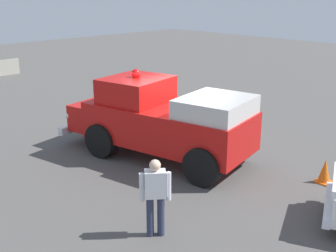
{
  "coord_description": "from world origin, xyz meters",
  "views": [
    {
      "loc": [
        8.83,
        8.47,
        4.86
      ],
      "look_at": [
        0.52,
        -0.01,
        1.03
      ],
      "focal_mm": 45.72,
      "sensor_mm": 36.0,
      "label": 1
    }
  ],
  "objects_px": {
    "spectator_standing": "(155,193)",
    "traffic_cone": "(325,171)",
    "lawn_chair_spare": "(223,111)",
    "vintage_fire_truck": "(161,119)"
  },
  "relations": [
    {
      "from": "vintage_fire_truck",
      "to": "lawn_chair_spare",
      "type": "xyz_separation_m",
      "value": [
        -3.67,
        -0.6,
        -0.61
      ]
    },
    {
      "from": "lawn_chair_spare",
      "to": "traffic_cone",
      "type": "bearing_deg",
      "value": 69.22
    },
    {
      "from": "vintage_fire_truck",
      "to": "traffic_cone",
      "type": "bearing_deg",
      "value": 113.12
    },
    {
      "from": "vintage_fire_truck",
      "to": "lawn_chair_spare",
      "type": "distance_m",
      "value": 3.76
    },
    {
      "from": "spectator_standing",
      "to": "traffic_cone",
      "type": "xyz_separation_m",
      "value": [
        -4.87,
        1.24,
        -0.66
      ]
    },
    {
      "from": "vintage_fire_truck",
      "to": "lawn_chair_spare",
      "type": "relative_size",
      "value": 6.14
    },
    {
      "from": "vintage_fire_truck",
      "to": "spectator_standing",
      "type": "relative_size",
      "value": 3.74
    },
    {
      "from": "lawn_chair_spare",
      "to": "spectator_standing",
      "type": "xyz_separation_m",
      "value": [
        6.71,
        3.62,
        0.37
      ]
    },
    {
      "from": "spectator_standing",
      "to": "traffic_cone",
      "type": "distance_m",
      "value": 5.06
    },
    {
      "from": "spectator_standing",
      "to": "traffic_cone",
      "type": "height_order",
      "value": "spectator_standing"
    }
  ]
}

